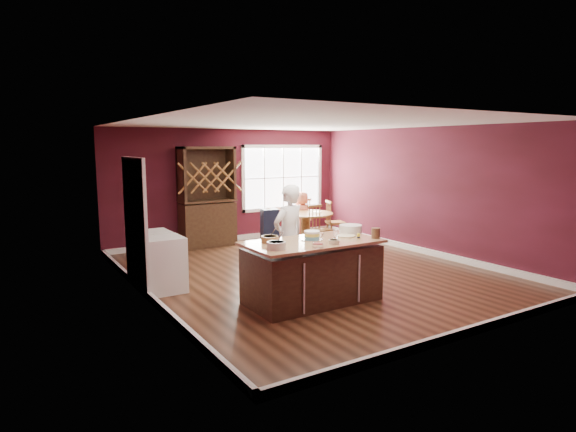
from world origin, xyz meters
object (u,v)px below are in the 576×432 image
object	(u,v)px
kitchen_island	(312,273)
chair_south	(320,228)
toddler	(270,211)
chair_east	(336,221)
seated_woman	(302,216)
dryer	(152,257)
washer	(164,264)
chair_north	(300,218)
hutch	(207,197)
dining_table	(306,222)
baker	(289,237)
layer_cake	(312,235)
high_chair	(270,227)

from	to	relation	value
kitchen_island	chair_south	size ratio (longest dim) A/B	1.98
chair_south	toddler	distance (m)	1.29
chair_east	seated_woman	distance (m)	0.84
toddler	dryer	xyz separation A→B (m)	(-3.23, -1.60, -0.37)
washer	dryer	distance (m)	0.64
chair_north	hutch	bearing A→B (deg)	-29.88
dining_table	baker	size ratio (longest dim) A/B	0.76
hutch	washer	world-z (taller)	hutch
washer	dryer	size ratio (longest dim) A/B	1.01
kitchen_island	chair_south	bearing A→B (deg)	52.66
chair_south	dryer	size ratio (longest dim) A/B	1.16
layer_cake	dryer	distance (m)	2.89
chair_north	seated_woman	bearing A→B (deg)	47.21
layer_cake	chair_south	distance (m)	3.50
dining_table	washer	bearing A→B (deg)	-154.55
layer_cake	chair_south	world-z (taller)	layer_cake
dining_table	chair_north	bearing A→B (deg)	66.34
baker	hutch	bearing A→B (deg)	-105.44
chair_north	hutch	world-z (taller)	hutch
kitchen_island	chair_east	size ratio (longest dim) A/B	1.99
dining_table	baker	bearing A→B (deg)	-128.39
kitchen_island	hutch	bearing A→B (deg)	87.03
layer_cake	high_chair	world-z (taller)	layer_cake
dining_table	chair_south	bearing A→B (deg)	-98.68
dining_table	chair_east	xyz separation A→B (m)	(0.84, -0.06, -0.03)
chair_north	baker	bearing A→B (deg)	32.02
chair_north	chair_south	bearing A→B (deg)	51.18
dining_table	washer	distance (m)	4.41
seated_woman	layer_cake	bearing A→B (deg)	39.40
baker	seated_woman	size ratio (longest dim) A/B	1.42
seated_woman	dining_table	bearing A→B (deg)	46.16
chair_south	toddler	world-z (taller)	chair_south
layer_cake	washer	bearing A→B (deg)	138.04
baker	chair_north	world-z (taller)	baker
kitchen_island	chair_east	world-z (taller)	chair_east
chair_north	washer	size ratio (longest dim) A/B	1.15
high_chair	hutch	world-z (taller)	hutch
toddler	washer	size ratio (longest dim) A/B	0.30
hutch	washer	xyz separation A→B (m)	(-1.96, -2.94, -0.70)
chair_north	high_chair	bearing A→B (deg)	-0.75
toddler	chair_south	bearing A→B (deg)	-59.31
seated_woman	high_chair	bearing A→B (deg)	-6.03
kitchen_island	seated_woman	size ratio (longest dim) A/B	1.68
layer_cake	chair_north	world-z (taller)	layer_cake
kitchen_island	dryer	distance (m)	2.86
layer_cake	chair_north	xyz separation A→B (m)	(2.54, 4.21, -0.48)
layer_cake	chair_north	size ratio (longest dim) A/B	0.32
high_chair	chair_east	bearing A→B (deg)	3.34
baker	washer	xyz separation A→B (m)	(-1.81, 0.85, -0.41)
dining_table	layer_cake	size ratio (longest dim) A/B	3.91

